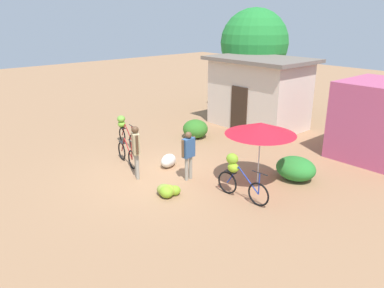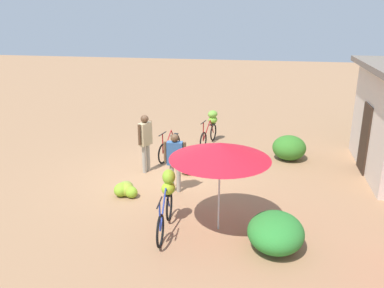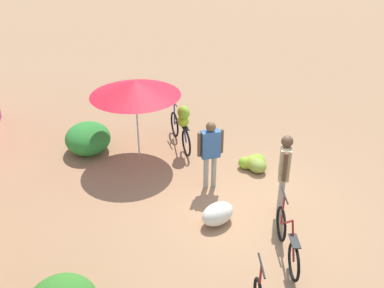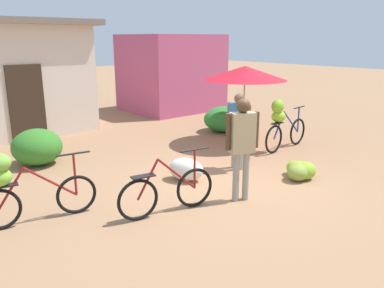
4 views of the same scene
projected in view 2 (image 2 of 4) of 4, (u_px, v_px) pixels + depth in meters
ground_plane at (161, 175)px, 11.51m from camera, size 60.00×60.00×0.00m
hedge_bush_front_left at (289, 148)px, 12.63m from camera, size 1.05×1.06×0.78m
hedge_bush_front_right at (276, 232)px, 7.82m from camera, size 1.28×1.12×0.73m
market_umbrella at (220, 151)px, 8.09m from camera, size 2.11×2.11×1.98m
bicycle_leftmost at (211, 124)px, 14.20m from camera, size 1.69×0.48×1.14m
bicycle_near_pile at (170, 148)px, 12.73m from camera, size 1.61×0.36×0.98m
bicycle_center_loaded at (167, 198)px, 8.51m from camera, size 1.76×0.37×1.27m
banana_pile_on_ground at (125, 189)px, 10.19m from camera, size 0.70×0.73×0.35m
produce_sack at (191, 167)px, 11.53m from camera, size 0.69×0.82×0.44m
person_vendor at (145, 137)px, 11.43m from camera, size 0.54×0.34×1.73m
person_bystander at (175, 157)px, 10.15m from camera, size 0.23×0.58×1.58m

